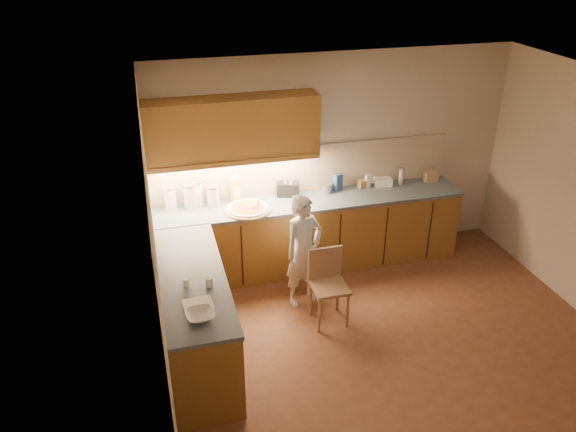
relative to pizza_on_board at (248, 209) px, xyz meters
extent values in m
plane|color=brown|center=(1.17, -1.60, -0.94)|extent=(4.50, 4.50, 0.00)
cube|color=beige|center=(1.17, 0.40, 0.36)|extent=(4.50, 0.04, 2.60)
cube|color=beige|center=(1.17, -3.60, 0.36)|extent=(4.50, 0.04, 2.60)
cube|color=beige|center=(-1.08, -1.60, 0.36)|extent=(0.04, 4.00, 2.60)
cube|color=white|center=(1.17, -1.60, 1.66)|extent=(4.50, 4.00, 0.04)
cube|color=olive|center=(0.80, 0.10, -0.50)|extent=(3.75, 0.60, 0.88)
cube|color=olive|center=(-0.78, -1.20, -0.50)|extent=(0.60, 2.00, 0.88)
cube|color=#485766|center=(0.80, 0.10, -0.04)|extent=(3.77, 0.62, 0.04)
cube|color=#485766|center=(-0.78, -1.20, -0.04)|extent=(0.62, 2.02, 0.04)
cube|color=black|center=(-0.73, -0.20, -0.50)|extent=(0.02, 0.01, 0.80)
cube|color=black|center=(-0.13, -0.20, -0.50)|extent=(0.02, 0.01, 0.80)
cube|color=black|center=(0.47, -0.20, -0.50)|extent=(0.02, 0.01, 0.80)
cube|color=black|center=(1.07, -0.20, -0.50)|extent=(0.02, 0.01, 0.80)
cube|color=black|center=(1.67, -0.20, -0.50)|extent=(0.02, 0.01, 0.80)
cube|color=black|center=(2.27, -0.20, -0.50)|extent=(0.02, 0.01, 0.80)
cube|color=#C1B295|center=(0.80, 0.38, 0.27)|extent=(3.75, 0.02, 0.58)
cube|color=olive|center=(-0.10, 0.22, 0.91)|extent=(1.95, 0.35, 0.70)
cube|color=olive|center=(-0.10, 0.05, 0.56)|extent=(1.95, 0.02, 0.06)
cylinder|color=tan|center=(0.00, 0.00, -0.01)|extent=(0.53, 0.53, 0.02)
cylinder|color=#F3E1BE|center=(0.00, 0.00, 0.01)|extent=(0.47, 0.47, 0.02)
cylinder|color=#C9501A|center=(0.00, 0.00, 0.02)|extent=(0.37, 0.37, 0.01)
sphere|color=white|center=(0.06, -0.04, 0.05)|extent=(0.07, 0.07, 0.07)
cylinder|color=white|center=(0.10, -0.10, 0.08)|extent=(0.02, 0.13, 0.22)
imported|color=silver|center=(0.49, -0.62, -0.28)|extent=(0.56, 0.47, 1.32)
cylinder|color=#AA8059|center=(0.50, -1.22, -0.73)|extent=(0.03, 0.03, 0.42)
cylinder|color=#AA8059|center=(0.82, -1.22, -0.73)|extent=(0.03, 0.03, 0.42)
cylinder|color=#AA8059|center=(0.50, -0.90, -0.73)|extent=(0.03, 0.03, 0.42)
cylinder|color=#AA8059|center=(0.81, -0.90, -0.73)|extent=(0.03, 0.03, 0.42)
cube|color=#AA8059|center=(0.66, -1.06, -0.51)|extent=(0.37, 0.37, 0.04)
cube|color=#AA8059|center=(0.66, -0.89, -0.30)|extent=(0.37, 0.03, 0.37)
imported|color=white|center=(-0.78, -1.88, 0.01)|extent=(0.26, 0.26, 0.06)
cylinder|color=white|center=(-0.86, 0.25, 0.11)|extent=(0.14, 0.14, 0.27)
cylinder|color=tan|center=(-0.86, 0.25, 0.26)|extent=(0.14, 0.14, 0.02)
cylinder|color=beige|center=(-0.62, 0.24, 0.12)|extent=(0.17, 0.17, 0.29)
cylinder|color=gray|center=(-0.62, 0.24, 0.28)|extent=(0.18, 0.18, 0.02)
cylinder|color=white|center=(-0.55, 0.29, 0.13)|extent=(0.16, 0.16, 0.30)
cylinder|color=gray|center=(-0.55, 0.29, 0.29)|extent=(0.17, 0.17, 0.02)
cylinder|color=beige|center=(-0.37, 0.23, 0.10)|extent=(0.15, 0.15, 0.24)
cylinder|color=gray|center=(-0.37, 0.23, 0.23)|extent=(0.16, 0.16, 0.02)
cube|color=gold|center=(-0.09, 0.29, 0.12)|extent=(0.13, 0.12, 0.28)
cube|color=white|center=(-0.09, 0.29, 0.29)|extent=(0.08, 0.07, 0.05)
cube|color=black|center=(0.56, 0.28, 0.06)|extent=(0.30, 0.22, 0.17)
cube|color=#BBBBC0|center=(0.52, 0.29, 0.15)|extent=(0.06, 0.12, 0.00)
cube|color=#BBBBC0|center=(0.59, 0.27, 0.15)|extent=(0.06, 0.12, 0.00)
cylinder|color=#AFB0B4|center=(1.03, 0.25, 0.03)|extent=(0.14, 0.14, 0.11)
cylinder|color=#AFB0B4|center=(1.03, 0.25, 0.09)|extent=(0.15, 0.15, 0.01)
cube|color=#2E508A|center=(1.19, 0.28, 0.08)|extent=(0.13, 0.11, 0.21)
cube|color=#9A7B52|center=(1.54, 0.27, 0.03)|extent=(0.15, 0.11, 0.10)
cube|color=white|center=(1.58, 0.25, 0.06)|extent=(0.06, 0.06, 0.17)
cube|color=white|center=(1.80, 0.28, 0.02)|extent=(0.24, 0.19, 0.09)
cylinder|color=silver|center=(2.04, 0.26, 0.08)|extent=(0.06, 0.06, 0.20)
cylinder|color=gray|center=(2.04, 0.26, 0.18)|extent=(0.07, 0.07, 0.01)
cube|color=tan|center=(2.46, 0.25, 0.04)|extent=(0.18, 0.14, 0.13)
cube|color=silver|center=(-0.78, -1.69, -0.01)|extent=(0.27, 0.21, 0.02)
cylinder|color=white|center=(-0.84, -1.37, 0.01)|extent=(0.07, 0.07, 0.07)
cylinder|color=silver|center=(-0.64, -1.42, 0.02)|extent=(0.07, 0.07, 0.09)
camera|label=1|loc=(-1.04, -5.73, 2.89)|focal=35.00mm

